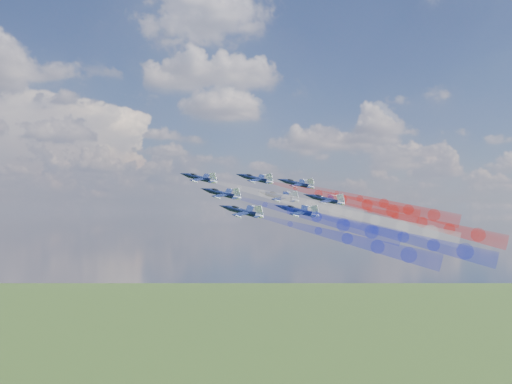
{
  "coord_description": "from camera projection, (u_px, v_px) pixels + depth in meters",
  "views": [
    {
      "loc": [
        -36.75,
        -152.9,
        124.65
      ],
      "look_at": [
        0.93,
        9.93,
        130.49
      ],
      "focal_mm": 40.16,
      "sensor_mm": 36.0,
      "label": 1
    }
  ],
  "objects": [
    {
      "name": "trail_rear_left",
      "position": [
        403.0,
        237.0,
        143.32
      ],
      "size": [
        38.78,
        29.05,
        15.64
      ],
      "primitive_type": null,
      "rotation": [
        0.24,
        -0.26,
        0.92
      ],
      "color": "#1923D4"
    },
    {
      "name": "trail_rear_right",
      "position": [
        422.0,
        222.0,
        158.61
      ],
      "size": [
        38.78,
        29.05,
        15.64
      ],
      "primitive_type": null,
      "rotation": [
        0.24,
        -0.26,
        0.92
      ],
      "color": "red"
    },
    {
      "name": "jet_inner_left",
      "position": [
        222.0,
        194.0,
        161.01
      ],
      "size": [
        16.98,
        16.43,
        9.05
      ],
      "primitive_type": null,
      "rotation": [
        0.24,
        -0.26,
        0.92
      ],
      "color": "black"
    },
    {
      "name": "trail_inner_right",
      "position": [
        343.0,
        199.0,
        168.37
      ],
      "size": [
        38.78,
        29.05,
        15.64
      ],
      "primitive_type": null,
      "rotation": [
        0.24,
        -0.26,
        0.92
      ],
      "color": "red"
    },
    {
      "name": "jet_rear_left",
      "position": [
        299.0,
        211.0,
        153.27
      ],
      "size": [
        16.98,
        16.43,
        9.05
      ],
      "primitive_type": null,
      "rotation": [
        0.24,
        -0.26,
        0.92
      ],
      "color": "black"
    },
    {
      "name": "trail_outer_left",
      "position": [
        347.0,
        239.0,
        138.42
      ],
      "size": [
        38.78,
        29.05,
        15.64
      ],
      "primitive_type": null,
      "rotation": [
        0.24,
        -0.26,
        0.92
      ],
      "color": "#1923D4"
    },
    {
      "name": "trail_outer_right",
      "position": [
        384.0,
        204.0,
        172.91
      ],
      "size": [
        38.78,
        29.05,
        15.64
      ],
      "primitive_type": null,
      "rotation": [
        0.24,
        -0.26,
        0.92
      ],
      "color": "red"
    },
    {
      "name": "jet_inner_right",
      "position": [
        256.0,
        179.0,
        178.32
      ],
      "size": [
        16.98,
        16.43,
        9.05
      ],
      "primitive_type": null,
      "rotation": [
        0.24,
        -0.26,
        0.92
      ],
      "color": "black"
    },
    {
      "name": "jet_rear_right",
      "position": [
        326.0,
        200.0,
        168.56
      ],
      "size": [
        16.98,
        16.43,
        9.05
      ],
      "primitive_type": null,
      "rotation": [
        0.24,
        -0.26,
        0.92
      ],
      "color": "black"
    },
    {
      "name": "trail_center_third",
      "position": [
        375.0,
        220.0,
        156.05
      ],
      "size": [
        38.78,
        29.05,
        15.64
      ],
      "primitive_type": null,
      "rotation": [
        0.24,
        -0.26,
        0.92
      ],
      "color": "white"
    },
    {
      "name": "trail_inner_left",
      "position": [
        317.0,
        217.0,
        151.06
      ],
      "size": [
        38.78,
        29.05,
        15.64
      ],
      "primitive_type": null,
      "rotation": [
        0.24,
        -0.26,
        0.92
      ],
      "color": "#1923D4"
    },
    {
      "name": "jet_outer_right",
      "position": [
        297.0,
        184.0,
        182.87
      ],
      "size": [
        16.98,
        16.43,
        9.05
      ],
      "primitive_type": null,
      "rotation": [
        0.24,
        -0.26,
        0.92
      ],
      "color": "black"
    },
    {
      "name": "trail_lead",
      "position": [
        286.0,
        199.0,
        163.23
      ],
      "size": [
        38.78,
        29.05,
        15.64
      ],
      "primitive_type": null,
      "rotation": [
        0.24,
        -0.26,
        0.92
      ],
      "color": "white"
    },
    {
      "name": "jet_outer_left",
      "position": [
        243.0,
        212.0,
        148.37
      ],
      "size": [
        16.98,
        16.43,
        9.05
      ],
      "primitive_type": null,
      "rotation": [
        0.24,
        -0.26,
        0.92
      ],
      "color": "black"
    },
    {
      "name": "jet_center_third",
      "position": [
        280.0,
        197.0,
        166.0
      ],
      "size": [
        16.98,
        16.43,
        9.05
      ],
      "primitive_type": null,
      "rotation": [
        0.24,
        -0.26,
        0.92
      ],
      "color": "black"
    },
    {
      "name": "jet_lead",
      "position": [
        200.0,
        178.0,
        173.18
      ],
      "size": [
        16.98,
        16.43,
        9.05
      ],
      "primitive_type": null,
      "rotation": [
        0.24,
        -0.26,
        0.92
      ],
      "color": "black"
    }
  ]
}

